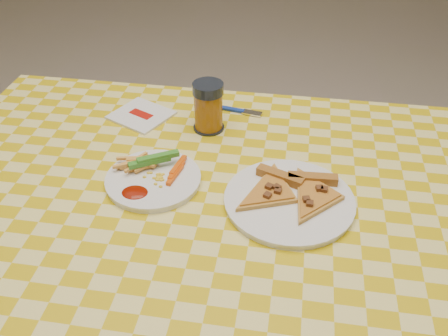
{
  "coord_description": "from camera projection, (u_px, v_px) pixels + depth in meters",
  "views": [
    {
      "loc": [
        0.16,
        -0.78,
        1.42
      ],
      "look_at": [
        0.03,
        0.06,
        0.78
      ],
      "focal_mm": 40.0,
      "sensor_mm": 36.0,
      "label": 1
    }
  ],
  "objects": [
    {
      "name": "napkin",
      "position": [
        141.0,
        115.0,
        1.28
      ],
      "size": [
        0.18,
        0.17,
        0.01
      ],
      "rotation": [
        0.0,
        0.0,
        -0.45
      ],
      "color": "silver",
      "rests_on": "table"
    },
    {
      "name": "table",
      "position": [
        208.0,
        218.0,
        1.08
      ],
      "size": [
        1.28,
        0.88,
        0.76
      ],
      "color": "silver",
      "rests_on": "ground"
    },
    {
      "name": "pizza_slices",
      "position": [
        292.0,
        192.0,
        1.01
      ],
      "size": [
        0.25,
        0.23,
        0.02
      ],
      "color": "gold",
      "rests_on": "plate_right"
    },
    {
      "name": "fries_veggies",
      "position": [
        151.0,
        170.0,
        1.06
      ],
      "size": [
        0.16,
        0.15,
        0.04
      ],
      "color": "#F8C24F",
      "rests_on": "plate_left"
    },
    {
      "name": "drink_glass",
      "position": [
        208.0,
        107.0,
        1.2
      ],
      "size": [
        0.08,
        0.08,
        0.12
      ],
      "color": "black",
      "rests_on": "table"
    },
    {
      "name": "fork",
      "position": [
        233.0,
        109.0,
        1.3
      ],
      "size": [
        0.16,
        0.05,
        0.01
      ],
      "rotation": [
        0.0,
        0.0,
        -0.18
      ],
      "color": "navy",
      "rests_on": "table"
    },
    {
      "name": "plate_left",
      "position": [
        153.0,
        180.0,
        1.06
      ],
      "size": [
        0.22,
        0.22,
        0.01
      ],
      "primitive_type": "cylinder",
      "rotation": [
        0.0,
        0.0,
        0.12
      ],
      "color": "white",
      "rests_on": "table"
    },
    {
      "name": "plate_right",
      "position": [
        289.0,
        202.0,
        1.0
      ],
      "size": [
        0.28,
        0.28,
        0.01
      ],
      "primitive_type": "cylinder",
      "rotation": [
        0.0,
        0.0,
        -0.07
      ],
      "color": "white",
      "rests_on": "table"
    }
  ]
}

